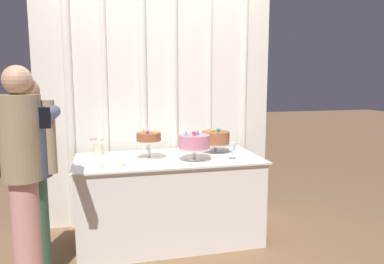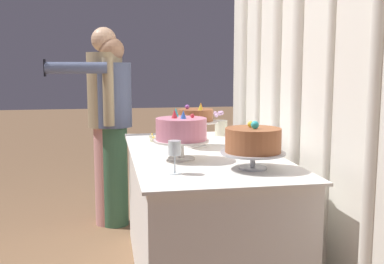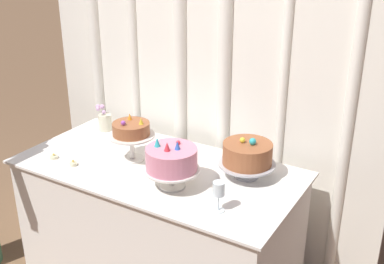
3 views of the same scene
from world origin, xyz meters
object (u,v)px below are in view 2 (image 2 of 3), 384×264
at_px(cake_display_rightmost, 253,142).
at_px(tealight_far_left, 152,137).
at_px(guest_man_pink_jacket, 106,117).
at_px(tealight_near_left, 153,140).
at_px(guest_girl_blue_dress, 112,123).
at_px(cake_display_center, 181,131).
at_px(cake_table, 201,216).
at_px(flower_vase, 221,126).
at_px(cake_display_leftmost, 196,118).
at_px(wine_glass, 175,150).

relative_size(cake_display_rightmost, tealight_far_left, 6.64).
bearing_deg(guest_man_pink_jacket, tealight_near_left, 24.22).
distance_m(tealight_far_left, guest_man_pink_jacket, 0.62).
bearing_deg(cake_display_rightmost, guest_girl_blue_dress, -157.47).
bearing_deg(cake_display_rightmost, guest_man_pink_jacket, -156.38).
bearing_deg(tealight_far_left, cake_display_center, 5.68).
relative_size(cake_table, flower_vase, 9.21).
relative_size(cake_display_leftmost, cake_display_rightmost, 0.88).
relative_size(cake_display_rightmost, guest_man_pink_jacket, 0.20).
height_order(cake_display_center, flower_vase, cake_display_center).
xyz_separation_m(cake_display_leftmost, flower_vase, (-0.45, 0.27, -0.11)).
xyz_separation_m(cake_display_center, flower_vase, (-0.83, 0.43, -0.09)).
height_order(cake_display_center, guest_girl_blue_dress, guest_girl_blue_dress).
relative_size(cake_table, tealight_far_left, 34.92).
xyz_separation_m(cake_display_rightmost, flower_vase, (-1.12, 0.12, -0.07)).
bearing_deg(tealight_near_left, flower_vase, 110.81).
bearing_deg(cake_display_center, tealight_far_left, -174.32).
bearing_deg(flower_vase, tealight_far_left, -86.79).
bearing_deg(guest_girl_blue_dress, cake_display_rightmost, 22.53).
distance_m(cake_display_rightmost, guest_man_pink_jacket, 1.76).
xyz_separation_m(wine_glass, tealight_near_left, (-0.96, -0.01, -0.10)).
xyz_separation_m(wine_glass, tealight_far_left, (-1.12, 0.00, -0.10)).
distance_m(wine_glass, guest_man_pink_jacket, 1.68).
relative_size(wine_glass, guest_girl_blue_dress, 0.10).
height_order(cake_display_center, tealight_near_left, cake_display_center).
xyz_separation_m(cake_table, cake_display_center, (0.20, -0.15, 0.55)).
bearing_deg(cake_display_leftmost, tealight_far_left, -150.97).
bearing_deg(cake_display_leftmost, guest_girl_blue_dress, -151.07).
bearing_deg(tealight_far_left, tealight_near_left, -3.23).
bearing_deg(guest_man_pink_jacket, tealight_far_left, 31.46).
distance_m(cake_display_rightmost, tealight_near_left, 1.01).
height_order(cake_display_center, guest_man_pink_jacket, guest_man_pink_jacket).
bearing_deg(wine_glass, tealight_far_left, 179.80).
relative_size(cake_display_center, guest_girl_blue_dress, 0.20).
bearing_deg(flower_vase, guest_girl_blue_dress, -120.77).
relative_size(cake_display_leftmost, guest_man_pink_jacket, 0.18).
height_order(cake_table, tealight_near_left, tealight_near_left).
relative_size(cake_table, cake_display_rightmost, 5.26).
distance_m(guest_man_pink_jacket, guest_girl_blue_dress, 0.08).
bearing_deg(cake_display_leftmost, wine_glass, -18.45).
bearing_deg(cake_display_center, cake_display_rightmost, 46.21).
distance_m(cake_display_leftmost, cake_display_center, 0.41).
distance_m(cake_display_leftmost, flower_vase, 0.53).
xyz_separation_m(cake_table, flower_vase, (-0.62, 0.27, 0.46)).
distance_m(cake_display_center, guest_girl_blue_dress, 1.34).
bearing_deg(tealight_far_left, cake_table, 21.24).
bearing_deg(cake_display_leftmost, tealight_near_left, -136.07).
xyz_separation_m(cake_display_center, cake_display_rightmost, (0.29, 0.31, -0.02)).
bearing_deg(guest_girl_blue_dress, cake_display_leftmost, 28.93).
height_order(cake_display_center, tealight_far_left, cake_display_center).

